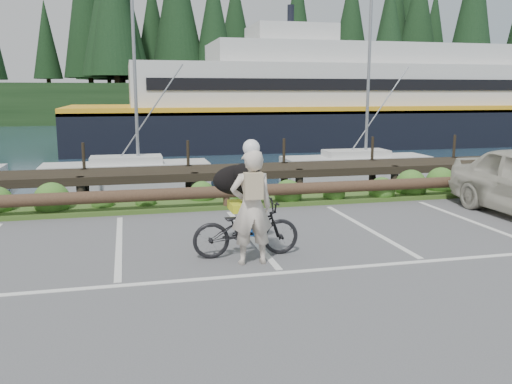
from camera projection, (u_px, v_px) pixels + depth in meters
ground at (275, 265)px, 9.20m from camera, size 72.00×72.00×0.00m
harbor_backdrop at (143, 111)px, 84.32m from camera, size 170.00×160.00×30.00m
vegetation_strip at (222, 202)px, 14.26m from camera, size 34.00×1.60×0.10m
log_rail at (226, 209)px, 13.60m from camera, size 32.00×0.30×0.60m
bicycle at (246, 229)px, 9.65m from camera, size 1.92×0.69×1.01m
cyclist at (251, 207)px, 9.14m from camera, size 0.72×0.48×1.98m
dog at (239, 180)px, 10.10m from camera, size 0.49×0.99×0.57m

